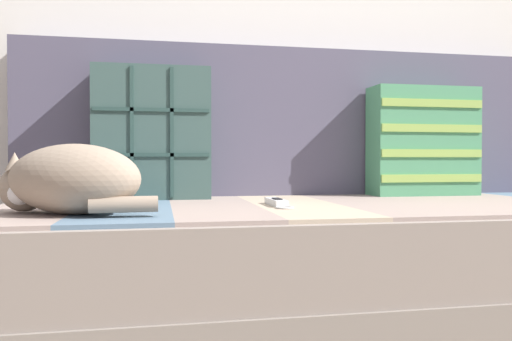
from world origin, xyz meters
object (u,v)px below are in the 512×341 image
Objects in this scene: throw_pillow_quilted at (152,133)px; sleeping_cat at (67,181)px; couch at (330,260)px; game_remote_far at (277,202)px; throw_pillow_striped at (423,141)px.

sleeping_cat is (-0.19, -0.45, -0.14)m from throw_pillow_quilted.
couch is 0.27m from game_remote_far.
game_remote_far is at bearing -42.19° from throw_pillow_quilted.
throw_pillow_quilted is 0.98m from throw_pillow_striped.
sleeping_cat is at bearing -164.08° from couch.
throw_pillow_quilted is (-0.54, 0.24, 0.40)m from couch.
throw_pillow_quilted is 0.52m from game_remote_far.
throw_pillow_striped reaches higher than game_remote_far.
game_remote_far is at bearing 13.76° from sleeping_cat.
throw_pillow_striped is (0.98, -0.00, -0.02)m from throw_pillow_quilted.
couch is at bearing 15.92° from sleeping_cat.
throw_pillow_quilted reaches higher than game_remote_far.
throw_pillow_quilted is at bearing 66.96° from sleeping_cat.
throw_pillow_quilted reaches higher than throw_pillow_striped.
sleeping_cat is 1.95× the size of game_remote_far.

